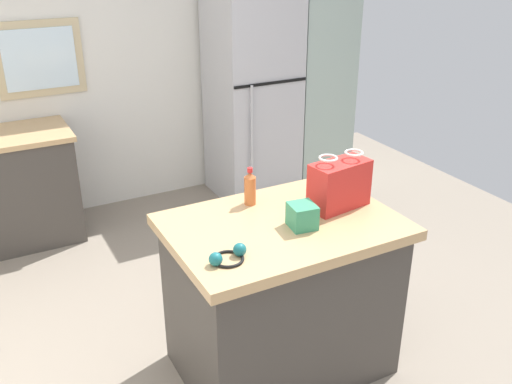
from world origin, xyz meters
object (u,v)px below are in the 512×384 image
object	(u,v)px
refrigerator	(252,99)
tall_cabinet	(313,77)
small_box	(302,216)
kitchen_island	(282,296)
bottle	(250,188)
ear_defenders	(228,256)
shopping_bag	(339,184)

from	to	relation	value
refrigerator	tall_cabinet	distance (m)	0.67
refrigerator	small_box	bearing A→B (deg)	-111.93
kitchen_island	tall_cabinet	size ratio (longest dim) A/B	0.57
bottle	ear_defenders	xyz separation A→B (m)	(-0.37, -0.48, -0.07)
tall_cabinet	shopping_bag	world-z (taller)	tall_cabinet
tall_cabinet	bottle	size ratio (longest dim) A/B	9.78
bottle	ear_defenders	bearing A→B (deg)	-127.21
small_box	tall_cabinet	bearing A→B (deg)	55.63
tall_cabinet	small_box	size ratio (longest dim) A/B	15.42
bottle	ear_defenders	world-z (taller)	bottle
small_box	ear_defenders	xyz separation A→B (m)	(-0.47, -0.12, -0.04)
shopping_bag	bottle	world-z (taller)	shopping_bag
ear_defenders	tall_cabinet	bearing A→B (deg)	49.84
tall_cabinet	ear_defenders	world-z (taller)	tall_cabinet
shopping_bag	bottle	size ratio (longest dim) A/B	1.63
shopping_bag	ear_defenders	world-z (taller)	shopping_bag
refrigerator	ear_defenders	xyz separation A→B (m)	(-1.41, -2.46, 0.04)
shopping_bag	tall_cabinet	bearing A→B (deg)	59.81
kitchen_island	ear_defenders	size ratio (longest dim) A/B	6.05
shopping_bag	small_box	size ratio (longest dim) A/B	2.58
tall_cabinet	small_box	world-z (taller)	tall_cabinet
kitchen_island	shopping_bag	bearing A→B (deg)	2.83
kitchen_island	refrigerator	xyz separation A→B (m)	(1.00, 2.25, 0.45)
refrigerator	bottle	xyz separation A→B (m)	(-1.05, -1.98, 0.11)
refrigerator	tall_cabinet	size ratio (longest dim) A/B	0.88
kitchen_island	bottle	xyz separation A→B (m)	(-0.05, 0.27, 0.56)
shopping_bag	small_box	bearing A→B (deg)	-160.29
small_box	bottle	world-z (taller)	bottle
bottle	kitchen_island	bearing A→B (deg)	-79.47
kitchen_island	shopping_bag	distance (m)	0.70
small_box	bottle	size ratio (longest dim) A/B	0.63
ear_defenders	small_box	bearing A→B (deg)	13.85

